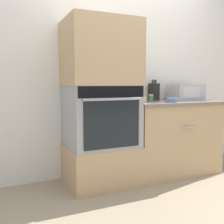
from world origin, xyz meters
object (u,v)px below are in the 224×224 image
object	(u,v)px
bowl	(172,100)
condiment_jar_mid	(151,98)
knife_block	(154,92)
condiment_jar_far	(145,99)
condiment_jar_near	(137,98)
wall_oven	(101,116)
microwave	(186,92)

from	to	relation	value
bowl	condiment_jar_mid	bearing A→B (deg)	124.28
knife_block	condiment_jar_far	distance (m)	0.41
condiment_jar_near	condiment_jar_mid	size ratio (longest dim) A/B	0.77
condiment_jar_far	wall_oven	bearing A→B (deg)	174.28
wall_oven	knife_block	size ratio (longest dim) A/B	2.74
wall_oven	bowl	size ratio (longest dim) A/B	5.15
microwave	bowl	xyz separation A→B (m)	(-0.42, -0.27, -0.08)
wall_oven	condiment_jar_mid	xyz separation A→B (m)	(0.66, 0.06, 0.17)
knife_block	condiment_jar_mid	world-z (taller)	knife_block
microwave	bowl	bearing A→B (deg)	-147.57
microwave	knife_block	xyz separation A→B (m)	(-0.41, 0.11, 0.01)
bowl	condiment_jar_far	world-z (taller)	condiment_jar_far
condiment_jar_mid	condiment_jar_near	bearing A→B (deg)	119.50
knife_block	condiment_jar_far	bearing A→B (deg)	-137.55
wall_oven	condiment_jar_near	xyz separation A→B (m)	(0.57, 0.22, 0.16)
bowl	condiment_jar_near	distance (m)	0.44
microwave	condiment_jar_mid	world-z (taller)	microwave
wall_oven	condiment_jar_far	world-z (taller)	wall_oven
condiment_jar_near	condiment_jar_mid	distance (m)	0.19
microwave	bowl	size ratio (longest dim) A/B	3.02
wall_oven	knife_block	distance (m)	0.87
bowl	condiment_jar_far	bearing A→B (deg)	161.53
condiment_jar_near	knife_block	bearing A→B (deg)	0.76
wall_oven	microwave	xyz separation A→B (m)	(1.22, 0.12, 0.23)
wall_oven	condiment_jar_near	size ratio (longest dim) A/B	10.84
knife_block	condiment_jar_mid	size ratio (longest dim) A/B	3.05
microwave	condiment_jar_far	world-z (taller)	microwave
condiment_jar_far	condiment_jar_near	bearing A→B (deg)	76.96
bowl	condiment_jar_mid	size ratio (longest dim) A/B	1.62
wall_oven	knife_block	xyz separation A→B (m)	(0.80, 0.22, 0.24)
microwave	bowl	world-z (taller)	microwave
condiment_jar_mid	condiment_jar_far	xyz separation A→B (m)	(-0.15, -0.11, -0.01)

